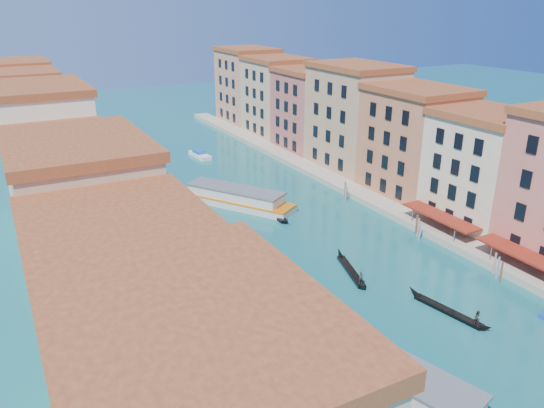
{
  "coord_description": "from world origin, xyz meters",
  "views": [
    {
      "loc": [
        -32.5,
        -11.93,
        32.04
      ],
      "look_at": [
        -1.43,
        46.36,
        6.65
      ],
      "focal_mm": 35.0,
      "sensor_mm": 36.0,
      "label": 1
    }
  ],
  "objects_px": {
    "vaporetto_near": "(384,375)",
    "vaporetto_far": "(235,197)",
    "gondola_right": "(450,310)",
    "gondola_fore": "(351,270)"
  },
  "relations": [
    {
      "from": "vaporetto_near",
      "to": "vaporetto_far",
      "type": "xyz_separation_m",
      "value": [
        7.06,
        47.1,
        -0.01
      ]
    },
    {
      "from": "vaporetto_near",
      "to": "gondola_right",
      "type": "distance_m",
      "value": 15.37
    },
    {
      "from": "gondola_fore",
      "to": "gondola_right",
      "type": "xyz_separation_m",
      "value": [
        4.0,
        -12.7,
        0.05
      ]
    },
    {
      "from": "vaporetto_near",
      "to": "gondola_right",
      "type": "height_order",
      "value": "vaporetto_near"
    },
    {
      "from": "gondola_right",
      "to": "gondola_fore",
      "type": "bearing_deg",
      "value": 96.68
    },
    {
      "from": "vaporetto_near",
      "to": "vaporetto_far",
      "type": "bearing_deg",
      "value": 65.34
    },
    {
      "from": "gondola_fore",
      "to": "vaporetto_far",
      "type": "bearing_deg",
      "value": 112.71
    },
    {
      "from": "vaporetto_far",
      "to": "gondola_right",
      "type": "xyz_separation_m",
      "value": [
        7.05,
        -41.11,
        -0.97
      ]
    },
    {
      "from": "gondola_fore",
      "to": "gondola_right",
      "type": "relative_size",
      "value": 0.97
    },
    {
      "from": "vaporetto_far",
      "to": "vaporetto_near",
      "type": "bearing_deg",
      "value": -131.15
    }
  ]
}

